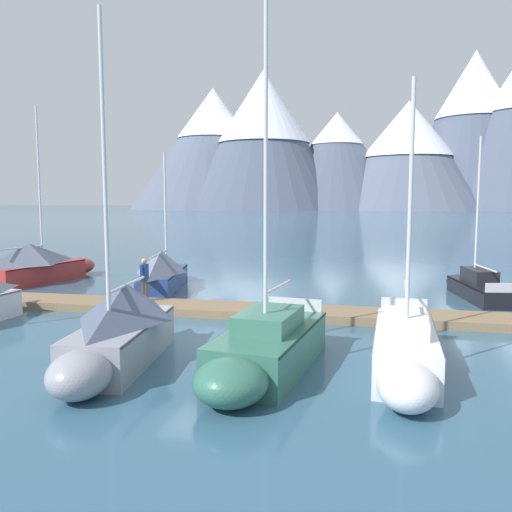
# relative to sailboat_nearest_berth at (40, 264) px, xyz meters

# --- Properties ---
(ground_plane) EXTENTS (700.00, 700.00, 0.00)m
(ground_plane) POSITION_rel_sailboat_nearest_berth_xyz_m (12.42, -9.00, -0.96)
(ground_plane) COLOR #335B75
(mountain_west_summit) EXTENTS (77.56, 77.56, 55.63)m
(mountain_west_summit) POSITION_rel_sailboat_nearest_berth_xyz_m (-59.52, 209.58, 28.04)
(mountain_west_summit) COLOR slate
(mountain_west_summit) RESTS_ON ground
(mountain_central_massif) EXTENTS (74.26, 74.26, 60.49)m
(mountain_central_massif) POSITION_rel_sailboat_nearest_berth_xyz_m (-34.06, 202.29, 31.23)
(mountain_central_massif) COLOR #4C566B
(mountain_central_massif) RESTS_ON ground
(mountain_shoulder_ridge) EXTENTS (67.10, 67.10, 42.59)m
(mountain_shoulder_ridge) POSITION_rel_sailboat_nearest_berth_xyz_m (-2.62, 210.70, 20.87)
(mountain_shoulder_ridge) COLOR #4C566B
(mountain_shoulder_ridge) RESTS_ON ground
(mountain_east_summit) EXTENTS (72.83, 72.83, 46.10)m
(mountain_east_summit) POSITION_rel_sailboat_nearest_berth_xyz_m (27.62, 210.27, 23.55)
(mountain_east_summit) COLOR slate
(mountain_east_summit) RESTS_ON ground
(mountain_rear_spur) EXTENTS (74.62, 74.62, 68.77)m
(mountain_rear_spur) POSITION_rel_sailboat_nearest_berth_xyz_m (55.53, 223.86, 34.95)
(mountain_rear_spur) COLOR #4C566B
(mountain_rear_spur) RESTS_ON ground
(dock) EXTENTS (28.93, 2.90, 0.30)m
(dock) POSITION_rel_sailboat_nearest_berth_xyz_m (12.42, -5.00, -0.81)
(dock) COLOR #846B4C
(dock) RESTS_ON ground
(sailboat_nearest_berth) EXTENTS (2.97, 6.91, 9.08)m
(sailboat_nearest_berth) POSITION_rel_sailboat_nearest_berth_xyz_m (0.00, 0.00, 0.00)
(sailboat_nearest_berth) COLOR #B2332D
(sailboat_nearest_berth) RESTS_ON ground
(sailboat_mid_dock_port) EXTENTS (2.85, 6.85, 6.57)m
(sailboat_mid_dock_port) POSITION_rel_sailboat_nearest_berth_xyz_m (7.26, -0.54, -0.05)
(sailboat_mid_dock_port) COLOR navy
(sailboat_mid_dock_port) RESTS_ON ground
(sailboat_mid_dock_starboard) EXTENTS (2.34, 5.83, 8.78)m
(sailboat_mid_dock_starboard) POSITION_rel_sailboat_nearest_berth_xyz_m (10.83, -11.56, 0.01)
(sailboat_mid_dock_starboard) COLOR #93939E
(sailboat_mid_dock_starboard) RESTS_ON ground
(sailboat_far_berth) EXTENTS (2.37, 5.99, 9.36)m
(sailboat_far_berth) POSITION_rel_sailboat_nearest_berth_xyz_m (14.65, -11.38, -0.31)
(sailboat_far_berth) COLOR #336B56
(sailboat_far_berth) RESTS_ON ground
(sailboat_outer_slip) EXTENTS (1.60, 6.12, 7.14)m
(sailboat_outer_slip) POSITION_rel_sailboat_nearest_berth_xyz_m (18.04, -10.61, -0.35)
(sailboat_outer_slip) COLOR white
(sailboat_outer_slip) RESTS_ON ground
(sailboat_end_of_dock) EXTENTS (2.27, 5.87, 7.02)m
(sailboat_end_of_dock) POSITION_rel_sailboat_nearest_berth_xyz_m (21.50, 0.69, -0.44)
(sailboat_end_of_dock) COLOR black
(sailboat_end_of_dock) RESTS_ON ground
(person_on_dock) EXTENTS (0.24, 0.59, 1.69)m
(person_on_dock) POSITION_rel_sailboat_nearest_berth_xyz_m (8.30, -4.81, 0.30)
(person_on_dock) COLOR brown
(person_on_dock) RESTS_ON dock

